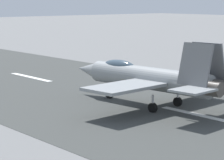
% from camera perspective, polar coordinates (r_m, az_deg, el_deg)
% --- Properties ---
extents(ground_plane, '(400.00, 400.00, 0.00)m').
position_cam_1_polar(ground_plane, '(39.56, 9.20, -3.82)').
color(ground_plane, slate).
extents(runway_strip, '(240.00, 26.00, 0.02)m').
position_cam_1_polar(runway_strip, '(39.55, 9.22, -3.81)').
color(runway_strip, '#3D403E').
rests_on(runway_strip, ground).
extents(fighter_jet, '(16.49, 14.34, 5.60)m').
position_cam_1_polar(fighter_jet, '(41.62, 4.24, 0.29)').
color(fighter_jet, gray).
rests_on(fighter_jet, ground).
extents(crew_person, '(0.29, 0.70, 1.66)m').
position_cam_1_polar(crew_person, '(59.59, 0.04, 1.46)').
color(crew_person, '#1E2338').
rests_on(crew_person, ground).
extents(marker_cone_mid, '(0.44, 0.44, 0.55)m').
position_cam_1_polar(marker_cone_mid, '(55.54, 10.11, 0.18)').
color(marker_cone_mid, orange).
rests_on(marker_cone_mid, ground).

